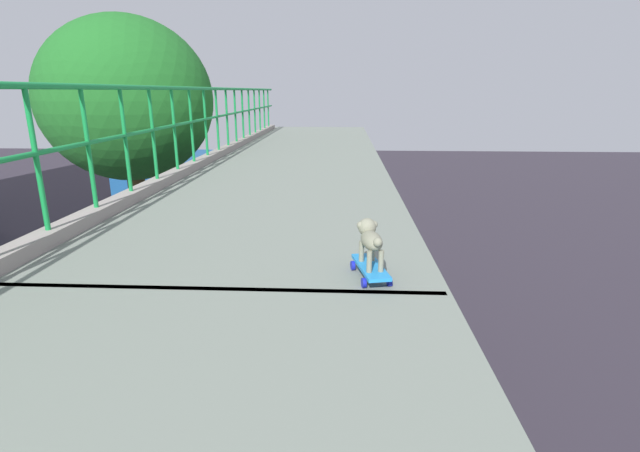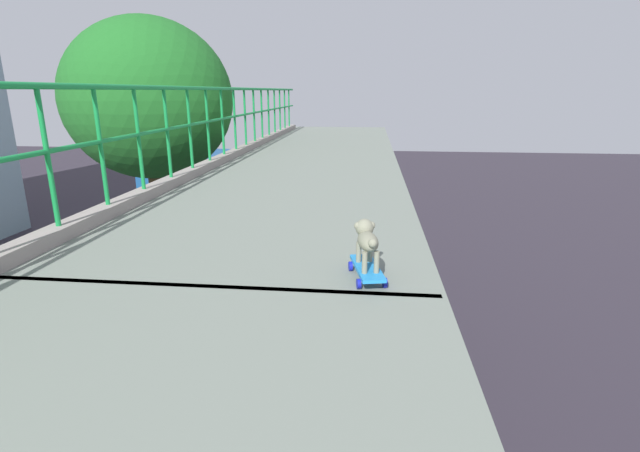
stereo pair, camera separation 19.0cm
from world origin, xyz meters
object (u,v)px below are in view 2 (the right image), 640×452
(car_yellow_cab_sixth, at_px, (66,301))
(car_white_seventh, at_px, (190,266))
(car_blue_fifth, at_px, (94,357))
(small_dog, at_px, (367,239))
(city_bus, at_px, (198,184))
(toy_skateboard, at_px, (367,269))

(car_yellow_cab_sixth, relative_size, car_white_seventh, 0.90)
(car_blue_fifth, relative_size, car_white_seventh, 0.96)
(small_dog, bearing_deg, car_white_seventh, 116.76)
(car_white_seventh, relative_size, city_bus, 0.42)
(city_bus, relative_size, small_dog, 27.33)
(city_bus, bearing_deg, toy_skateboard, -66.83)
(car_blue_fifth, relative_size, city_bus, 0.40)
(car_yellow_cab_sixth, relative_size, toy_skateboard, 7.58)
(toy_skateboard, bearing_deg, car_yellow_cab_sixth, 133.70)
(small_dog, bearing_deg, toy_skateboard, -66.88)
(toy_skateboard, bearing_deg, car_blue_fifth, 134.24)
(car_yellow_cab_sixth, relative_size, city_bus, 0.38)
(car_white_seventh, bearing_deg, car_blue_fifth, -91.19)
(car_yellow_cab_sixth, bearing_deg, toy_skateboard, -46.30)
(car_yellow_cab_sixth, distance_m, city_bus, 13.82)
(car_yellow_cab_sixth, height_order, city_bus, city_bus)
(car_yellow_cab_sixth, distance_m, car_white_seventh, 4.64)
(car_blue_fifth, xyz_separation_m, car_yellow_cab_sixth, (-2.96, 3.24, -0.00))
(car_yellow_cab_sixth, height_order, toy_skateboard, toy_skateboard)
(toy_skateboard, bearing_deg, city_bus, 113.17)
(toy_skateboard, relative_size, small_dog, 1.36)
(car_blue_fifth, distance_m, car_white_seventh, 6.69)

